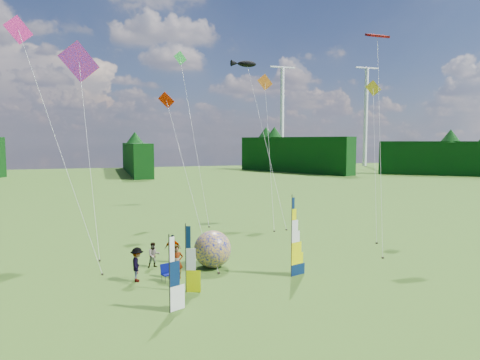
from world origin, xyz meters
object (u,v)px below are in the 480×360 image
object	(u,v)px
spectator_a	(177,262)
feather_banner_main	(292,238)
bol_inflatable	(213,249)
spectator_b	(154,255)
side_banner_far	(169,275)
spectator_c	(137,265)
side_banner_left	(186,259)
spectator_d	(173,249)
camp_chair	(167,273)
kite_whale	(264,131)

from	to	relation	value
spectator_a	feather_banner_main	bearing A→B (deg)	-11.46
bol_inflatable	spectator_b	size ratio (longest dim) A/B	1.47
feather_banner_main	bol_inflatable	bearing A→B (deg)	120.99
side_banner_far	spectator_a	world-z (taller)	side_banner_far
side_banner_far	spectator_c	world-z (taller)	side_banner_far
feather_banner_main	side_banner_far	world-z (taller)	feather_banner_main
side_banner_left	spectator_c	world-z (taller)	side_banner_left
feather_banner_main	spectator_c	world-z (taller)	feather_banner_main
feather_banner_main	spectator_a	bearing A→B (deg)	144.97
side_banner_left	bol_inflatable	distance (m)	4.47
spectator_b	spectator_d	xyz separation A→B (m)	(1.30, 0.76, 0.11)
feather_banner_main	camp_chair	xyz separation A→B (m)	(-6.85, 1.35, -1.78)
side_banner_left	spectator_b	world-z (taller)	side_banner_left
side_banner_left	side_banner_far	bearing A→B (deg)	-94.62
side_banner_far	bol_inflatable	xyz separation A→B (m)	(3.59, 6.12, -0.59)
feather_banner_main	side_banner_far	distance (m)	7.94
spectator_c	spectator_d	world-z (taller)	spectator_c
side_banner_left	kite_whale	size ratio (longest dim) A/B	0.20
kite_whale	spectator_d	bearing A→B (deg)	-109.50
side_banner_far	spectator_a	distance (m)	4.93
bol_inflatable	spectator_d	size ratio (longest dim) A/B	1.29
side_banner_left	spectator_a	distance (m)	2.49
side_banner_left	spectator_b	bearing A→B (deg)	124.32
spectator_a	spectator_d	bearing A→B (deg)	89.30
feather_banner_main	spectator_b	xyz separation A→B (m)	(-7.19, 4.32, -1.50)
spectator_c	camp_chair	size ratio (longest dim) A/B	1.94
feather_banner_main	bol_inflatable	size ratio (longest dim) A/B	2.00
side_banner_left	feather_banner_main	bearing A→B (deg)	27.47
spectator_c	bol_inflatable	bearing A→B (deg)	-68.60
side_banner_left	spectator_c	bearing A→B (deg)	153.82
bol_inflatable	camp_chair	bearing A→B (deg)	-149.03
feather_banner_main	kite_whale	xyz separation A→B (m)	(5.23, 17.44, 6.45)
side_banner_far	spectator_b	bearing A→B (deg)	64.18
side_banner_left	spectator_b	xyz separation A→B (m)	(-1.04, 4.87, -0.94)
spectator_d	kite_whale	bearing A→B (deg)	-114.78
spectator_a	spectator_c	distance (m)	2.18
spectator_b	spectator_c	distance (m)	2.65
spectator_b	camp_chair	distance (m)	3.01
spectator_a	camp_chair	bearing A→B (deg)	-139.92
side_banner_left	spectator_d	distance (m)	5.70
side_banner_left	side_banner_far	distance (m)	2.66
feather_banner_main	camp_chair	world-z (taller)	feather_banner_main
spectator_c	camp_chair	world-z (taller)	spectator_c
spectator_b	spectator_a	bearing A→B (deg)	-73.60
camp_chair	kite_whale	xyz separation A→B (m)	(12.07, 16.09, 8.23)
side_banner_left	side_banner_far	size ratio (longest dim) A/B	0.99
side_banner_left	spectator_a	world-z (taller)	side_banner_left
bol_inflatable	spectator_d	world-z (taller)	bol_inflatable
feather_banner_main	spectator_a	distance (m)	6.59
bol_inflatable	spectator_d	bearing A→B (deg)	138.18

